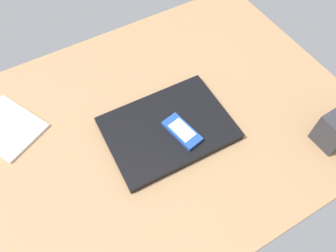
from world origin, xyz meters
TOP-DOWN VIEW (x-y plane):
  - desk_surface at (0.00, 0.00)cm, footprint 120.00×80.00cm
  - laptop_closed at (-6.90, 3.66)cm, footprint 33.30×24.55cm
  - cell_phone_on_laptop at (-9.08, 7.16)cm, footprint 6.89×11.55cm
  - notepad at (30.38, -18.65)cm, footprint 20.44×22.54cm

SIDE VIEW (x-z plane):
  - desk_surface at x=0.00cm, z-range 0.00..3.00cm
  - notepad at x=30.38cm, z-range 3.00..3.80cm
  - laptop_closed at x=-6.90cm, z-range 3.00..4.90cm
  - cell_phone_on_laptop at x=-9.08cm, z-range 4.87..6.18cm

